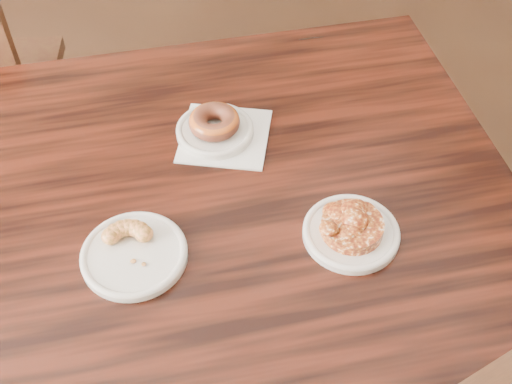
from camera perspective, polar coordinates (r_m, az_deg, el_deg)
name	(u,v)px	position (r m, az deg, el deg)	size (l,w,h in m)	color
floor	(289,307)	(1.86, 2.99, -10.13)	(5.00, 5.00, 0.00)	black
cafe_table	(240,329)	(1.39, -1.45, -12.08)	(1.01, 1.01, 0.75)	black
napkin	(225,136)	(1.21, -2.79, 5.01)	(0.16, 0.16, 0.00)	white
plate_donut	(215,131)	(1.21, -3.67, 5.46)	(0.15, 0.15, 0.01)	silver
plate_cruller	(134,255)	(1.04, -10.77, -5.53)	(0.17, 0.17, 0.01)	silver
plate_fritter	(351,233)	(1.06, 8.44, -3.64)	(0.16, 0.16, 0.01)	silver
glazed_donut	(214,122)	(1.19, -3.72, 6.26)	(0.10, 0.10, 0.03)	#8C3C14
apple_fritter	(353,225)	(1.04, 8.58, -2.88)	(0.14, 0.14, 0.03)	#471307
cruller_fragment	(132,248)	(1.03, -10.93, -4.89)	(0.10, 0.10, 0.03)	brown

